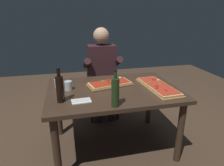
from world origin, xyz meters
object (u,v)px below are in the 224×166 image
at_px(pizza_rectangular_front, 110,84).
at_px(tumbler_far_side, 58,83).
at_px(pizza_rectangular_left, 158,87).
at_px(oil_bottle_amber, 60,88).
at_px(dining_table, 113,97).
at_px(diner_chair, 101,84).
at_px(seated_diner, 102,70).
at_px(wine_bottle_dark, 115,92).
at_px(tumbler_near_camera, 68,86).

distance_m(pizza_rectangular_front, tumbler_far_side, 0.58).
relative_size(pizza_rectangular_left, oil_bottle_amber, 2.01).
xyz_separation_m(dining_table, oil_bottle_amber, (-0.55, -0.20, 0.23)).
distance_m(dining_table, tumbler_far_side, 0.63).
relative_size(pizza_rectangular_front, tumbler_far_side, 6.05).
bearing_deg(dining_table, pizza_rectangular_left, -11.39).
distance_m(diner_chair, seated_diner, 0.28).
distance_m(pizza_rectangular_left, oil_bottle_amber, 1.04).
relative_size(dining_table, seated_diner, 1.05).
relative_size(wine_bottle_dark, diner_chair, 0.39).
distance_m(oil_bottle_amber, tumbler_far_side, 0.41).
height_order(wine_bottle_dark, oil_bottle_amber, wine_bottle_dark).
bearing_deg(oil_bottle_amber, diner_chair, 61.75).
relative_size(pizza_rectangular_front, diner_chair, 0.63).
xyz_separation_m(dining_table, tumbler_far_side, (-0.58, 0.20, 0.14)).
distance_m(dining_table, seated_diner, 0.74).
bearing_deg(pizza_rectangular_front, oil_bottle_amber, -149.94).
distance_m(pizza_rectangular_front, tumbler_near_camera, 0.46).
height_order(pizza_rectangular_front, tumbler_near_camera, tumbler_near_camera).
xyz_separation_m(oil_bottle_amber, tumbler_far_side, (-0.03, 0.40, -0.09)).
bearing_deg(pizza_rectangular_left, seated_diner, 118.99).
distance_m(tumbler_near_camera, seated_diner, 0.82).
height_order(pizza_rectangular_left, tumbler_far_side, tumbler_far_side).
xyz_separation_m(pizza_rectangular_front, tumbler_far_side, (-0.57, 0.09, 0.03)).
height_order(diner_chair, seated_diner, seated_diner).
xyz_separation_m(pizza_rectangular_left, tumbler_near_camera, (-0.95, 0.18, 0.03)).
xyz_separation_m(tumbler_near_camera, diner_chair, (0.49, 0.77, -0.30)).
height_order(pizza_rectangular_front, tumbler_far_side, tumbler_far_side).
height_order(wine_bottle_dark, tumbler_far_side, wine_bottle_dark).
relative_size(pizza_rectangular_front, tumbler_near_camera, 5.64).
xyz_separation_m(pizza_rectangular_front, oil_bottle_amber, (-0.54, -0.31, 0.11)).
height_order(tumbler_near_camera, diner_chair, diner_chair).
bearing_deg(tumbler_far_side, pizza_rectangular_left, -15.62).
distance_m(pizza_rectangular_front, diner_chair, 0.80).
relative_size(oil_bottle_amber, diner_chair, 0.38).
relative_size(pizza_rectangular_left, wine_bottle_dark, 1.96).
xyz_separation_m(dining_table, diner_chair, (0.02, 0.86, -0.16)).
height_order(oil_bottle_amber, seated_diner, seated_diner).
bearing_deg(diner_chair, seated_diner, -90.00).
relative_size(tumbler_near_camera, seated_diner, 0.07).
bearing_deg(oil_bottle_amber, tumbler_near_camera, 74.99).
xyz_separation_m(wine_bottle_dark, oil_bottle_amber, (-0.47, 0.20, -0.00)).
height_order(oil_bottle_amber, diner_chair, oil_bottle_amber).
height_order(tumbler_near_camera, tumbler_far_side, tumbler_near_camera).
bearing_deg(tumbler_near_camera, dining_table, -10.19).
distance_m(dining_table, wine_bottle_dark, 0.47).
relative_size(oil_bottle_amber, tumbler_near_camera, 3.37).
relative_size(dining_table, diner_chair, 1.61).
xyz_separation_m(pizza_rectangular_front, seated_diner, (0.03, 0.63, -0.02)).
bearing_deg(dining_table, wine_bottle_dark, -100.88).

